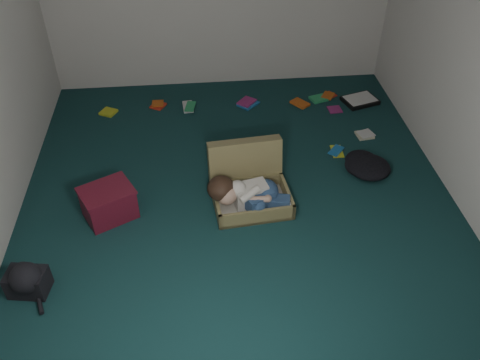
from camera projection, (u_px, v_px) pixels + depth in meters
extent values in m
plane|color=#123334|center=(238.00, 199.00, 4.75)|extent=(4.50, 4.50, 0.00)
plane|color=silver|center=(288.00, 319.00, 2.20)|extent=(4.50, 0.00, 4.50)
cube|color=olive|center=(252.00, 200.00, 4.62)|extent=(0.73, 0.55, 0.16)
cube|color=beige|center=(252.00, 203.00, 4.64)|extent=(0.66, 0.49, 0.02)
cube|color=olive|center=(245.00, 164.00, 4.75)|extent=(0.70, 0.27, 0.50)
cube|color=silver|center=(250.00, 194.00, 4.54)|extent=(0.32, 0.23, 0.22)
sphere|color=tan|center=(227.00, 195.00, 4.45)|extent=(0.19, 0.19, 0.19)
ellipsoid|color=black|center=(221.00, 188.00, 4.46)|extent=(0.25, 0.26, 0.21)
ellipsoid|color=navy|center=(266.00, 192.00, 4.57)|extent=(0.23, 0.26, 0.21)
cube|color=navy|center=(260.00, 201.00, 4.48)|extent=(0.28, 0.23, 0.14)
cube|color=navy|center=(277.00, 202.00, 4.51)|extent=(0.26, 0.17, 0.11)
sphere|color=white|center=(286.00, 200.00, 4.56)|extent=(0.11, 0.11, 0.11)
sphere|color=white|center=(288.00, 206.00, 4.52)|extent=(0.10, 0.10, 0.10)
cylinder|color=tan|center=(259.00, 199.00, 4.42)|extent=(0.18, 0.08, 0.06)
cube|color=#5C1222|center=(109.00, 204.00, 4.48)|extent=(0.52, 0.48, 0.28)
cube|color=#5C1222|center=(106.00, 191.00, 4.39)|extent=(0.55, 0.51, 0.02)
cube|color=black|center=(360.00, 100.00, 6.07)|extent=(0.45, 0.39, 0.05)
cube|color=white|center=(360.00, 98.00, 6.05)|extent=(0.41, 0.34, 0.01)
cube|color=#CAD225|center=(109.00, 113.00, 5.89)|extent=(0.19, 0.14, 0.02)
cube|color=red|center=(158.00, 106.00, 6.00)|extent=(0.23, 0.22, 0.02)
cube|color=silver|center=(188.00, 107.00, 5.98)|extent=(0.19, 0.22, 0.02)
cube|color=#1F66A9|center=(248.00, 104.00, 6.04)|extent=(0.20, 0.22, 0.02)
cube|color=#C85517|center=(300.00, 104.00, 6.04)|extent=(0.23, 0.22, 0.02)
cube|color=#289554|center=(319.00, 99.00, 6.12)|extent=(0.20, 0.16, 0.02)
cube|color=#952568|center=(335.00, 109.00, 5.94)|extent=(0.23, 0.23, 0.02)
cube|color=beige|center=(364.00, 135.00, 5.53)|extent=(0.17, 0.21, 0.02)
cube|color=#CAD225|center=(337.00, 151.00, 5.31)|extent=(0.21, 0.23, 0.02)
cube|color=red|center=(328.00, 96.00, 6.18)|extent=(0.23, 0.21, 0.02)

